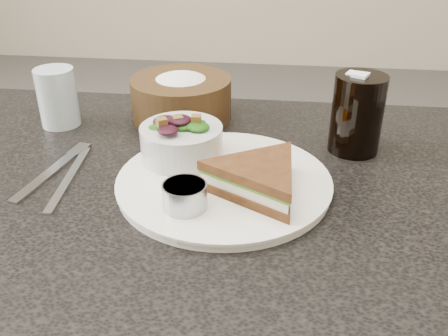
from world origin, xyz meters
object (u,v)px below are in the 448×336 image
dinner_plate (224,182)px  water_glass (58,97)px  bread_basket (181,91)px  sandwich (259,179)px  salad_bowl (181,137)px  cola_glass (358,110)px  dressing_ramekin (185,196)px

dinner_plate → water_glass: 0.37m
bread_basket → dinner_plate: bearing=-65.9°
sandwich → salad_bowl: 0.15m
dinner_plate → water_glass: bearing=150.1°
cola_glass → bread_basket: bearing=162.0°
dinner_plate → dressing_ramekin: size_ratio=5.23×
sandwich → water_glass: 0.43m
sandwich → cola_glass: bearing=79.9°
bread_basket → salad_bowl: bearing=-78.9°
dinner_plate → sandwich: size_ratio=1.81×
dinner_plate → cola_glass: cola_glass is taller
cola_glass → water_glass: bearing=175.3°
salad_bowl → cola_glass: cola_glass is taller
water_glass → cola_glass: bearing=-4.7°
sandwich → water_glass: water_glass is taller
dressing_ramekin → water_glass: (-0.28, 0.26, 0.02)m
dinner_plate → bread_basket: 0.26m
salad_bowl → water_glass: (-0.25, 0.13, 0.00)m
bread_basket → water_glass: size_ratio=1.76×
salad_bowl → cola_glass: size_ratio=0.89×
salad_bowl → dinner_plate: bearing=-37.9°
water_glass → salad_bowl: bearing=-27.3°
dressing_ramekin → bread_basket: bearing=101.7°
dinner_plate → salad_bowl: (-0.07, 0.05, 0.04)m
bread_basket → water_glass: 0.22m
dressing_ramekin → water_glass: bearing=136.6°
sandwich → dressing_ramekin: bearing=-123.5°
cola_glass → water_glass: size_ratio=1.34×
salad_bowl → sandwich: bearing=-35.9°
sandwich → water_glass: (-0.37, 0.21, 0.02)m
dinner_plate → water_glass: size_ratio=2.92×
salad_bowl → cola_glass: 0.28m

